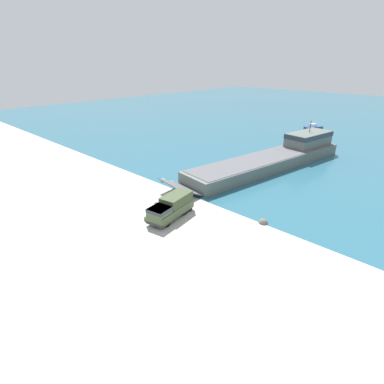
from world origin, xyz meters
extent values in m
plane|color=#B7B5AD|center=(0.00, 0.00, 0.00)|extent=(240.00, 240.00, 0.00)
cube|color=#285B70|center=(0.00, 94.80, 0.00)|extent=(240.00, 180.00, 0.01)
cube|color=#56605B|center=(0.59, 24.74, 1.10)|extent=(12.83, 38.17, 2.21)
cube|color=#56565B|center=(0.59, 24.74, 2.25)|extent=(12.04, 36.60, 0.08)
cube|color=#56605B|center=(2.63, 37.59, 3.65)|extent=(6.52, 11.15, 2.88)
cube|color=#28333D|center=(2.63, 37.59, 4.50)|extent=(6.67, 11.28, 0.86)
cylinder|color=#3F3F42|center=(2.63, 37.59, 6.29)|extent=(0.16, 0.16, 2.40)
cube|color=#56565B|center=(-2.67, 4.11, 1.21)|extent=(6.59, 5.20, 2.14)
cube|color=#475638|center=(1.72, -1.94, 0.94)|extent=(3.67, 7.43, 1.11)
cube|color=#475638|center=(2.12, -4.25, 1.92)|extent=(2.72, 2.78, 0.84)
cube|color=#28333D|center=(2.12, -4.25, 2.13)|extent=(2.80, 2.82, 0.42)
cube|color=#3C492E|center=(1.51, -0.75, 2.16)|extent=(3.12, 4.84, 1.33)
cube|color=#2D2D2D|center=(2.31, -5.37, 0.53)|extent=(2.55, 0.67, 0.32)
cylinder|color=black|center=(3.14, -3.93, 0.59)|extent=(0.52, 1.22, 1.18)
cylinder|color=black|center=(1.05, -4.29, 0.59)|extent=(0.52, 1.22, 1.18)
cylinder|color=black|center=(2.48, -0.13, 0.59)|extent=(0.52, 1.22, 1.18)
cylinder|color=black|center=(0.39, -0.49, 0.59)|extent=(0.52, 1.22, 1.18)
cylinder|color=black|center=(2.29, 0.96, 0.59)|extent=(0.52, 1.22, 1.18)
cylinder|color=black|center=(0.21, 0.59, 0.59)|extent=(0.52, 1.22, 1.18)
cylinder|color=#3D4C33|center=(-0.60, -2.40, 0.40)|extent=(0.14, 0.14, 0.81)
cylinder|color=#3D4C33|center=(-0.73, -2.53, 0.40)|extent=(0.14, 0.14, 0.81)
cube|color=#3D4C33|center=(-0.66, -2.46, 1.13)|extent=(0.48, 0.48, 0.64)
sphere|color=tan|center=(-0.66, -2.46, 1.55)|extent=(0.22, 0.22, 0.22)
cube|color=navy|center=(-7.54, 65.69, 0.40)|extent=(4.23, 6.01, 0.80)
cube|color=silver|center=(-7.70, 65.30, 1.25)|extent=(2.12, 2.15, 0.89)
cylinder|color=#333338|center=(-2.62, 3.46, 0.25)|extent=(0.31, 0.31, 0.51)
sphere|color=#333338|center=(-2.62, 3.46, 0.60)|extent=(0.36, 0.36, 0.36)
cube|color=#566042|center=(0.06, -4.69, 0.26)|extent=(0.53, 0.63, 0.52)
sphere|color=gray|center=(-8.69, 5.99, 0.00)|extent=(1.03, 1.03, 1.03)
sphere|color=gray|center=(-4.51, 5.45, 0.00)|extent=(0.76, 0.76, 0.76)
sphere|color=gray|center=(-6.79, 6.11, 0.00)|extent=(1.17, 1.17, 1.17)
sphere|color=#66605B|center=(11.43, 5.00, 0.00)|extent=(1.18, 1.18, 1.18)
camera|label=1|loc=(27.61, -25.56, 19.00)|focal=28.00mm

